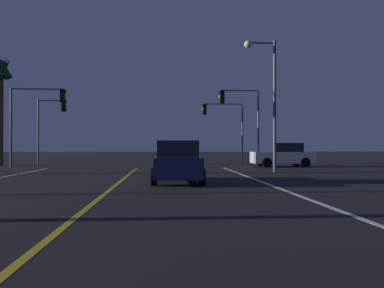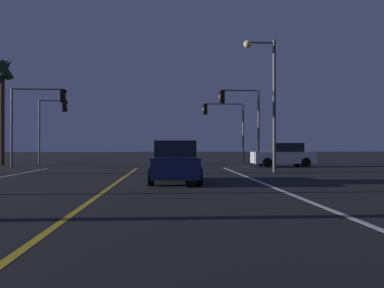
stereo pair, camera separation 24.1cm
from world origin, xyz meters
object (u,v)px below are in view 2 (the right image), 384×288
object	(u,v)px
traffic_light_near_right	(240,110)
traffic_light_far_left	(53,117)
traffic_light_near_left	(39,108)
palm_tree_left_far	(2,77)
traffic_light_far_right	(223,118)
street_lamp_right_far	(267,88)
car_lead_same_lane	(175,162)
car_crossing_side	(284,155)

from	to	relation	value
traffic_light_near_right	traffic_light_far_left	size ratio (longest dim) A/B	1.03
traffic_light_near_left	palm_tree_left_far	world-z (taller)	palm_tree_left_far
traffic_light_far_right	street_lamp_right_far	bearing A→B (deg)	95.55
traffic_light_far_right	traffic_light_far_left	distance (m)	13.98
traffic_light_far_right	street_lamp_right_far	size ratio (longest dim) A/B	0.67
traffic_light_far_right	traffic_light_far_left	xyz separation A→B (m)	(-13.98, 0.00, 0.06)
car_lead_same_lane	traffic_light_far_left	size ratio (longest dim) A/B	0.82
car_lead_same_lane	traffic_light_far_right	size ratio (longest dim) A/B	0.85
car_crossing_side	traffic_light_near_right	xyz separation A→B (m)	(-3.26, -0.53, 3.18)
traffic_light_far_left	traffic_light_near_right	bearing A→B (deg)	-20.97
palm_tree_left_far	traffic_light_near_right	bearing A→B (deg)	-11.95
car_crossing_side	traffic_light_near_left	world-z (taller)	traffic_light_near_left
street_lamp_right_far	car_crossing_side	bearing A→B (deg)	-115.61
traffic_light_far_right	palm_tree_left_far	distance (m)	17.59
car_lead_same_lane	traffic_light_near_left	bearing A→B (deg)	40.12
traffic_light_far_left	car_crossing_side	bearing A→B (deg)	-15.77
traffic_light_near_left	car_lead_same_lane	bearing A→B (deg)	-49.88
traffic_light_near_right	street_lamp_right_far	distance (m)	5.03
traffic_light_near_left	traffic_light_far_left	xyz separation A→B (m)	(-0.68, 5.50, -0.16)
car_crossing_side	car_lead_same_lane	size ratio (longest dim) A/B	1.00
traffic_light_near_right	palm_tree_left_far	world-z (taller)	palm_tree_left_far
traffic_light_near_left	palm_tree_left_far	size ratio (longest dim) A/B	0.63
traffic_light_far_right	traffic_light_far_left	world-z (taller)	traffic_light_far_left
car_lead_same_lane	palm_tree_left_far	distance (m)	20.22
traffic_light_far_left	street_lamp_right_far	world-z (taller)	street_lamp_right_far
car_crossing_side	traffic_light_far_left	size ratio (longest dim) A/B	0.82
car_lead_same_lane	traffic_light_far_left	xyz separation A→B (m)	(-9.66, 16.15, 3.04)
traffic_light_near_left	traffic_light_far_left	distance (m)	5.54
car_crossing_side	street_lamp_right_far	distance (m)	7.23
car_crossing_side	palm_tree_left_far	xyz separation A→B (m)	(-20.88, 3.21, 5.90)
traffic_light_far_right	traffic_light_far_left	bearing A→B (deg)	0.00
car_crossing_side	street_lamp_right_far	xyz separation A→B (m)	(-2.62, -5.46, 3.96)
traffic_light_near_left	traffic_light_near_right	bearing A→B (deg)	0.00
car_lead_same_lane	traffic_light_far_left	distance (m)	19.06
car_crossing_side	palm_tree_left_far	bearing A→B (deg)	-8.73
traffic_light_near_right	traffic_light_near_left	distance (m)	13.67
car_crossing_side	car_lead_same_lane	xyz separation A→B (m)	(-7.95, -11.18, 0.00)
traffic_light_near_left	traffic_light_far_left	world-z (taller)	traffic_light_near_left
car_lead_same_lane	car_crossing_side	bearing A→B (deg)	-35.42
traffic_light_near_right	street_lamp_right_far	bearing A→B (deg)	97.38
traffic_light_near_left	traffic_light_far_right	size ratio (longest dim) A/B	1.06
car_lead_same_lane	traffic_light_near_right	xyz separation A→B (m)	(4.69, 10.65, 3.18)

